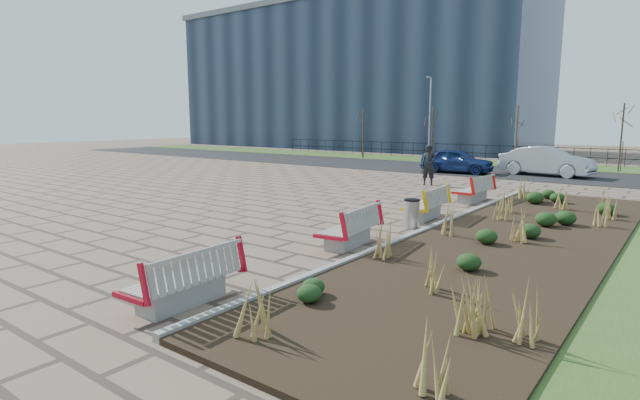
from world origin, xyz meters
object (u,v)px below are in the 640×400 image
Objects in this scene: pedestrian at (429,165)px; car_silver at (546,161)px; bench_b at (348,226)px; car_blue at (457,161)px; lamp_west at (430,120)px; bench_a at (182,276)px; bench_d at (473,189)px; litter_bin at (411,214)px; bench_c at (425,203)px.

pedestrian is 0.40× the size of car_silver.
car_blue is (-4.42, 17.87, 0.22)m from bench_b.
car_blue is at bearing -52.44° from lamp_west.
pedestrian reaches higher than bench_a.
bench_d is 4.83m from pedestrian.
litter_bin is at bearing -84.13° from bench_d.
bench_b is 1.00× the size of bench_c.
bench_b is 0.35× the size of lamp_west.
bench_a is 30.31m from lamp_west.
bench_d is at bearing -59.60° from lamp_west.
bench_c is 0.44× the size of car_silver.
bench_b is 2.84m from litter_bin.
litter_bin is 0.14× the size of lamp_west.
bench_b is 12.37m from pedestrian.
car_silver reaches higher than litter_bin.
bench_a and bench_d have the same top height.
bench_d is 0.51× the size of car_blue.
bench_c and bench_d have the same top height.
bench_b is at bearing -170.51° from car_blue.
bench_a and bench_c have the same top height.
bench_c is 0.35× the size of lamp_west.
bench_a is 5.00m from bench_b.
car_silver reaches higher than bench_b.
car_blue is (-1.01, 6.00, -0.24)m from pedestrian.
bench_d is at bearing -159.17° from car_blue.
pedestrian reaches higher than bench_c.
lamp_west is at bearing 123.24° from bench_d.
litter_bin is 0.43× the size of pedestrian.
lamp_west reaches higher than car_silver.
bench_a is 7.83m from litter_bin.
bench_c is 15.16m from car_silver.
bench_d is at bearing 85.97° from bench_c.
car_blue is at bearing 104.04° from bench_c.
car_blue is 0.69× the size of lamp_west.
bench_b reaches higher than litter_bin.
pedestrian is at bearing 138.01° from bench_d.
litter_bin is at bearing -66.12° from lamp_west.
bench_a is at bearing -72.66° from lamp_west.
bench_b is 25.60m from lamp_west.
bench_d is 2.57× the size of litter_bin.
bench_d is at bearing 93.03° from litter_bin.
bench_a is 0.51× the size of car_blue.
bench_b is at bearing -173.70° from car_silver.
bench_c is (0.00, 9.32, 0.00)m from bench_a.
car_silver is at bearing -74.81° from car_blue.
bench_b is 4.32m from bench_c.
pedestrian reaches higher than bench_b.
litter_bin is (0.30, -5.67, -0.09)m from bench_d.
car_silver is (0.06, 24.47, 0.32)m from bench_a.
pedestrian is at bearing -174.81° from car_blue.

